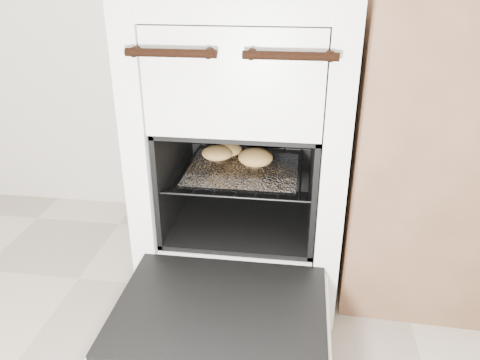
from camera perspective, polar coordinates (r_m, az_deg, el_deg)
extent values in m
cube|color=silver|center=(1.39, 0.82, 4.53)|extent=(0.55, 0.58, 0.84)
cylinder|color=black|center=(1.04, -8.46, 15.06)|extent=(0.20, 0.02, 0.02)
cylinder|color=black|center=(1.00, 6.16, 14.81)|extent=(0.20, 0.02, 0.02)
cube|color=black|center=(1.10, -2.41, -15.55)|extent=(0.47, 0.36, 0.02)
cube|color=silver|center=(1.11, -2.40, -16.19)|extent=(0.49, 0.38, 0.01)
cylinder|color=black|center=(1.38, -7.66, 1.75)|extent=(0.01, 0.38, 0.01)
cylinder|color=black|center=(1.34, 8.78, 0.86)|extent=(0.01, 0.38, 0.01)
cylinder|color=black|center=(1.18, -0.72, -2.14)|extent=(0.39, 0.01, 0.01)
cylinder|color=black|center=(1.51, 1.32, 4.04)|extent=(0.39, 0.01, 0.01)
cylinder|color=black|center=(1.37, -6.38, 1.69)|extent=(0.01, 0.36, 0.01)
cylinder|color=black|center=(1.36, -4.14, 1.57)|extent=(0.01, 0.36, 0.01)
cylinder|color=black|center=(1.35, -1.87, 1.45)|extent=(0.01, 0.36, 0.01)
cylinder|color=black|center=(1.34, 0.42, 1.33)|extent=(0.01, 0.36, 0.01)
cylinder|color=black|center=(1.34, 2.74, 1.20)|extent=(0.01, 0.36, 0.01)
cylinder|color=black|center=(1.34, 5.07, 1.07)|extent=(0.01, 0.36, 0.01)
cylinder|color=black|center=(1.34, 7.41, 0.94)|extent=(0.01, 0.36, 0.01)
cube|color=white|center=(1.33, 0.32, 1.24)|extent=(0.31, 0.27, 0.01)
ellipsoid|color=tan|center=(1.42, -1.56, 3.80)|extent=(0.13, 0.13, 0.04)
ellipsoid|color=tan|center=(1.34, 1.92, 2.81)|extent=(0.12, 0.12, 0.05)
ellipsoid|color=tan|center=(1.39, -2.77, 3.34)|extent=(0.13, 0.13, 0.04)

